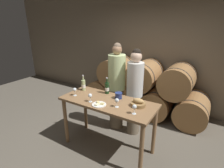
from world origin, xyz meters
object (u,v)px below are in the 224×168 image
object	(u,v)px
wine_glass_left	(90,96)
wine_glass_right	(134,107)
person_left	(117,87)
wine_bottle_red	(107,88)
wine_glass_center	(117,101)
person_right	(135,92)
bread_basket	(138,103)
cheese_plate	(99,104)
tasting_table	(108,108)
wine_bottle_white	(83,85)
blue_crock	(119,95)
wine_glass_far_left	(75,90)

from	to	relation	value
wine_glass_left	wine_glass_right	distance (m)	0.77
person_left	wine_glass_right	distance (m)	1.13
wine_bottle_red	wine_glass_right	bearing A→B (deg)	-29.81
wine_bottle_red	wine_glass_center	bearing A→B (deg)	-41.24
person_right	wine_glass_left	world-z (taller)	person_right
bread_basket	cheese_plate	world-z (taller)	bread_basket
person_right	wine_glass_center	xyz separation A→B (m)	(0.06, -0.77, 0.15)
person_left	wine_bottle_red	xyz separation A→B (m)	(0.04, -0.41, 0.12)
tasting_table	wine_glass_center	bearing A→B (deg)	-25.30
wine_bottle_white	cheese_plate	size ratio (longest dim) A/B	1.32
bread_basket	wine_bottle_red	bearing A→B (deg)	166.44
wine_bottle_white	wine_glass_right	size ratio (longest dim) A/B	2.07
tasting_table	wine_bottle_red	bearing A→B (deg)	125.26
cheese_plate	blue_crock	bearing A→B (deg)	69.74
tasting_table	blue_crock	size ratio (longest dim) A/B	12.70
person_left	wine_glass_right	xyz separation A→B (m)	(0.76, -0.82, 0.12)
tasting_table	wine_glass_right	size ratio (longest dim) A/B	11.06
person_right	cheese_plate	xyz separation A→B (m)	(-0.21, -0.86, 0.05)
tasting_table	wine_bottle_white	xyz separation A→B (m)	(-0.64, 0.15, 0.24)
wine_bottle_white	cheese_plate	bearing A→B (deg)	-30.10
wine_glass_left	wine_bottle_red	bearing A→B (deg)	85.14
wine_glass_far_left	wine_glass_center	bearing A→B (deg)	0.74
tasting_table	bread_basket	distance (m)	0.54
tasting_table	person_right	distance (m)	0.69
cheese_plate	wine_glass_far_left	distance (m)	0.58
wine_bottle_white	wine_glass_far_left	size ratio (longest dim) A/B	2.07
person_left	blue_crock	world-z (taller)	person_left
wine_glass_center	person_right	bearing A→B (deg)	94.43
wine_glass_left	bread_basket	bearing A→B (deg)	20.71
wine_bottle_red	wine_glass_far_left	world-z (taller)	wine_bottle_red
wine_glass_center	wine_glass_left	bearing A→B (deg)	-171.61
wine_bottle_white	wine_glass_left	world-z (taller)	wine_bottle_white
wine_glass_right	wine_glass_far_left	bearing A→B (deg)	177.99
tasting_table	wine_bottle_white	size ratio (longest dim) A/B	5.35
bread_basket	wine_glass_far_left	xyz separation A→B (m)	(-1.10, -0.21, 0.06)
bread_basket	wine_glass_center	bearing A→B (deg)	-141.99
tasting_table	person_left	distance (m)	0.70
person_left	blue_crock	xyz separation A→B (m)	(0.32, -0.49, 0.08)
bread_basket	wine_glass_far_left	size ratio (longest dim) A/B	1.59
blue_crock	wine_glass_far_left	bearing A→B (deg)	-157.28
person_right	cheese_plate	size ratio (longest dim) A/B	7.59
blue_crock	wine_glass_left	world-z (taller)	wine_glass_left
wine_glass_right	tasting_table	bearing A→B (deg)	163.39
wine_glass_left	wine_glass_center	distance (m)	0.46
person_left	wine_glass_far_left	size ratio (longest dim) A/B	12.38
wine_glass_far_left	tasting_table	bearing A→B (deg)	11.63
wine_bottle_white	blue_crock	xyz separation A→B (m)	(0.74, 0.02, -0.05)
person_right	wine_glass_right	xyz separation A→B (m)	(0.37, -0.82, 0.15)
wine_glass_far_left	wine_glass_left	bearing A→B (deg)	-8.33
person_left	wine_bottle_white	size ratio (longest dim) A/B	5.99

